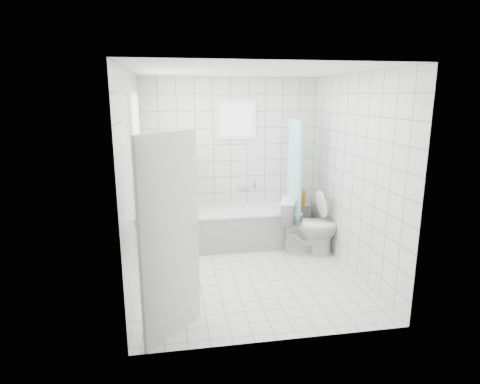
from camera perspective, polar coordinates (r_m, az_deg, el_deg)
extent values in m
plane|color=white|center=(5.44, 1.15, -11.66)|extent=(3.00, 3.00, 0.00)
plane|color=white|center=(4.94, 1.30, 16.84)|extent=(3.00, 3.00, 0.00)
cube|color=white|center=(6.48, -1.30, 4.49)|extent=(2.80, 0.02, 2.60)
cube|color=white|center=(3.61, 5.75, -2.83)|extent=(2.80, 0.02, 2.60)
cube|color=white|center=(4.96, -14.87, 1.27)|extent=(0.02, 3.00, 2.60)
cube|color=white|center=(5.47, 15.80, 2.31)|extent=(0.02, 3.00, 2.60)
cube|color=white|center=(5.20, -14.30, 5.21)|extent=(0.01, 0.90, 1.40)
cube|color=white|center=(6.39, -0.37, 10.23)|extent=(0.50, 0.01, 0.50)
cube|color=white|center=(5.35, -13.36, -2.63)|extent=(0.18, 1.02, 0.08)
cube|color=silver|center=(3.88, -9.87, -6.45)|extent=(0.57, 0.62, 2.00)
cube|color=white|center=(6.38, 0.13, -5.13)|extent=(1.74, 0.75, 0.55)
cube|color=white|center=(6.30, 0.13, -2.63)|extent=(1.76, 0.77, 0.03)
cube|color=white|center=(6.11, -8.56, -1.48)|extent=(0.15, 0.85, 1.50)
cube|color=white|center=(6.85, 8.12, -3.96)|extent=(0.40, 0.24, 0.55)
imported|color=white|center=(6.07, 9.74, -4.86)|extent=(0.93, 0.71, 0.84)
cylinder|color=silver|center=(6.23, 7.76, 10.49)|extent=(0.02, 0.80, 0.02)
cube|color=silver|center=(6.56, 0.49, 0.60)|extent=(0.18, 0.06, 0.06)
imported|color=#CC4F96|center=(5.00, -13.56, -1.69)|extent=(0.14, 0.14, 0.27)
imported|color=white|center=(5.39, -13.31, -0.28)|extent=(0.18, 0.18, 0.33)
imported|color=#BB5DA5|center=(5.63, -13.14, -0.39)|extent=(0.10, 0.10, 0.19)
imported|color=#34A3EB|center=(5.13, -13.45, -1.65)|extent=(0.10, 0.10, 0.21)
cylinder|color=red|center=(6.75, 7.95, -0.87)|extent=(0.06, 0.06, 0.21)
cylinder|color=#18913A|center=(6.66, 8.17, -1.07)|extent=(0.06, 0.06, 0.21)
cylinder|color=gold|center=(6.71, 9.05, -0.83)|extent=(0.06, 0.06, 0.25)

